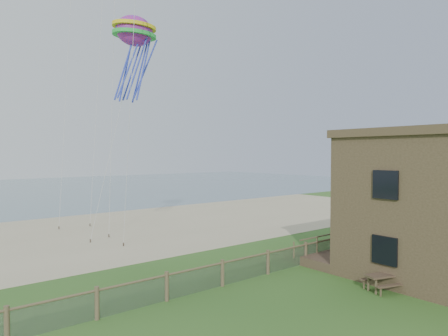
% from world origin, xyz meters
% --- Properties ---
extents(ground, '(160.00, 160.00, 0.00)m').
position_xyz_m(ground, '(0.00, 0.00, 0.00)').
color(ground, '#2A541C').
rests_on(ground, ground).
extents(sand_beach, '(72.00, 20.00, 0.02)m').
position_xyz_m(sand_beach, '(0.00, 22.00, 0.00)').
color(sand_beach, tan).
rests_on(sand_beach, ground).
extents(chainlink_fence, '(36.20, 0.20, 1.25)m').
position_xyz_m(chainlink_fence, '(0.00, 6.00, 0.55)').
color(chainlink_fence, brown).
rests_on(chainlink_fence, ground).
extents(motel_deck, '(15.00, 2.00, 0.50)m').
position_xyz_m(motel_deck, '(13.00, 5.00, 0.25)').
color(motel_deck, brown).
rests_on(motel_deck, ground).
extents(picnic_table, '(2.10, 1.83, 0.74)m').
position_xyz_m(picnic_table, '(5.31, 0.91, 0.37)').
color(picnic_table, brown).
rests_on(picnic_table, ground).
extents(octopus_kite, '(3.25, 2.46, 6.23)m').
position_xyz_m(octopus_kite, '(0.58, 15.99, 12.70)').
color(octopus_kite, '#FF283D').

